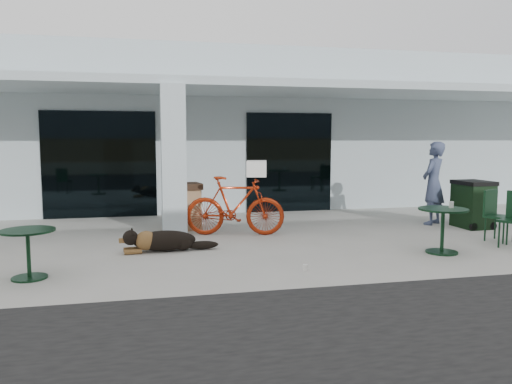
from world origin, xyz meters
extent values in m
plane|color=#BAB7B0|center=(0.00, 0.00, 0.00)|extent=(80.00, 80.00, 0.00)
cube|color=silver|center=(0.00, 8.50, 2.25)|extent=(22.00, 7.00, 4.50)
cube|color=black|center=(-3.20, 4.98, 1.35)|extent=(2.80, 0.06, 2.70)
cube|color=black|center=(1.80, 4.98, 1.35)|extent=(2.40, 0.06, 2.70)
cube|color=silver|center=(-1.50, 2.30, 1.56)|extent=(0.50, 0.50, 3.12)
cube|color=silver|center=(0.00, 3.60, 3.21)|extent=(22.00, 2.80, 0.18)
imported|color=#9F270C|center=(-0.28, 1.90, 0.62)|extent=(2.13, 1.05, 1.23)
cube|color=white|center=(0.16, 1.79, 1.39)|extent=(0.52, 0.62, 0.32)
cylinder|color=white|center=(0.28, -1.11, 0.05)|extent=(0.08, 0.08, 0.09)
imported|color=#3A4461|center=(4.49, 2.20, 0.97)|extent=(0.85, 0.79, 1.94)
cylinder|color=white|center=(3.18, -0.47, 0.85)|extent=(0.11, 0.11, 0.11)
camera|label=1|loc=(-2.08, -8.22, 2.01)|focal=35.00mm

